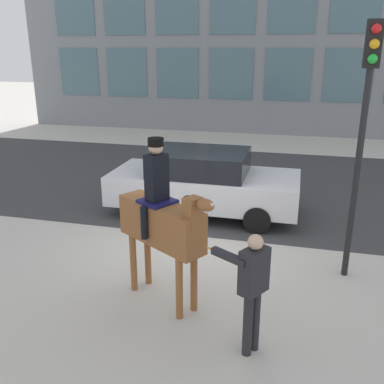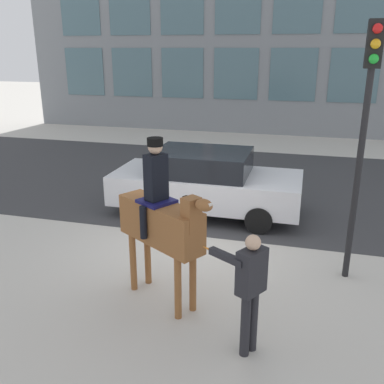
% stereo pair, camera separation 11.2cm
% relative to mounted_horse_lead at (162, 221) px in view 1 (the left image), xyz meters
% --- Properties ---
extents(ground_plane, '(80.00, 80.00, 0.00)m').
position_rel_mounted_horse_lead_xyz_m(ground_plane, '(-0.07, 2.07, -1.41)').
color(ground_plane, beige).
extents(road_surface, '(23.92, 8.50, 0.01)m').
position_rel_mounted_horse_lead_xyz_m(road_surface, '(-0.07, 6.82, -1.40)').
color(road_surface, '#38383A').
rests_on(road_surface, ground_plane).
extents(mounted_horse_lead, '(1.77, 1.26, 2.68)m').
position_rel_mounted_horse_lead_xyz_m(mounted_horse_lead, '(0.00, 0.00, 0.00)').
color(mounted_horse_lead, brown).
rests_on(mounted_horse_lead, ground_plane).
extents(pedestrian_bystander, '(0.91, 0.46, 1.74)m').
position_rel_mounted_horse_lead_xyz_m(pedestrian_bystander, '(1.51, -0.92, -0.38)').
color(pedestrian_bystander, '#232328').
rests_on(pedestrian_bystander, ground_plane).
extents(street_car_near_lane, '(4.58, 2.06, 1.58)m').
position_rel_mounted_horse_lead_xyz_m(street_car_near_lane, '(-0.26, 4.03, -0.60)').
color(street_car_near_lane, silver).
rests_on(street_car_near_lane, ground_plane).
extents(traffic_light, '(0.24, 0.29, 4.35)m').
position_rel_mounted_horse_lead_xyz_m(traffic_light, '(2.95, 1.58, 1.49)').
color(traffic_light, black).
rests_on(traffic_light, ground_plane).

